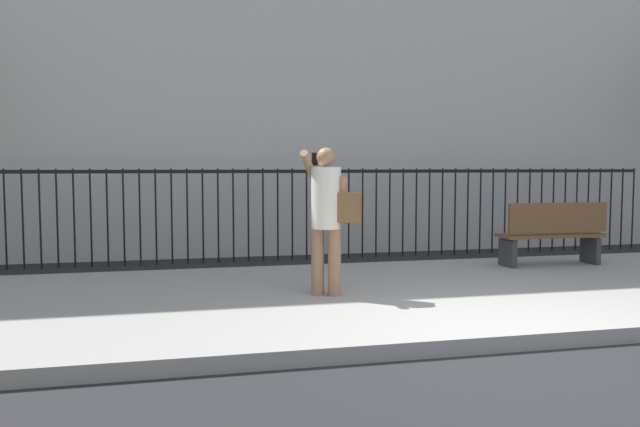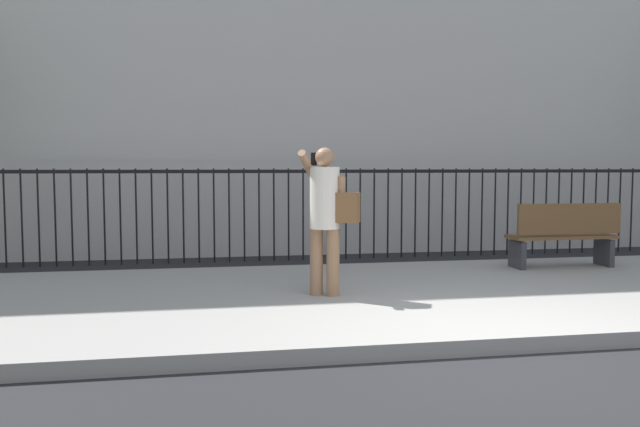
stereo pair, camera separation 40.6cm
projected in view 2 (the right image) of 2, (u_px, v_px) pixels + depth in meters
ground_plane at (509, 355)px, 5.51m from camera, size 60.00×60.00×0.00m
sidewalk at (423, 296)px, 7.66m from camera, size 28.00×4.40×0.15m
building_facade at (326, 2)px, 13.48m from camera, size 28.00×4.00×10.22m
iron_fence at (353, 201)px, 11.22m from camera, size 12.03×0.04×1.60m
pedestrian_on_phone at (327, 210)px, 7.26m from camera, size 0.72×0.59×1.70m
street_bench at (565, 234)px, 9.31m from camera, size 1.60×0.45×0.95m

